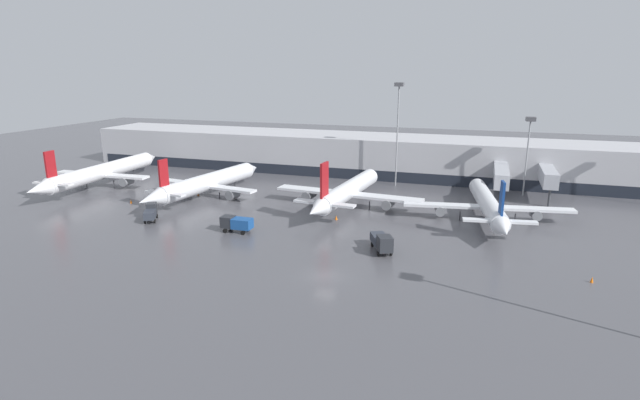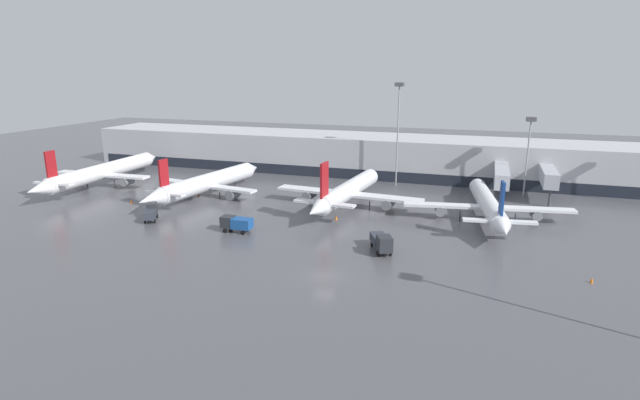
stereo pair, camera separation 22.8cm
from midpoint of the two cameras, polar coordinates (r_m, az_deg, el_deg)
The scene contains 16 objects.
ground_plane at distance 61.48m, azimuth 0.47°, elevation -8.67°, with size 320.00×320.00×0.00m, color #4C4C51.
terminal_building at distance 118.50m, azimuth 9.79°, elevation 4.89°, with size 160.00×31.05×9.00m.
parked_jet_0 at distance 100.55m, azimuth -12.88°, elevation 1.94°, with size 22.22×34.81×9.18m.
parked_jet_1 at distance 86.64m, azimuth 18.56°, elevation -0.46°, with size 27.32×32.28×9.04m.
parked_jet_2 at distance 90.64m, azimuth 3.08°, elevation 1.02°, with size 27.69×33.43×10.02m.
parked_jet_4 at distance 115.61m, azimuth -23.75°, elevation 2.95°, with size 21.86×38.75×9.75m.
service_truck_0 at distance 69.21m, azimuth 7.01°, elevation -4.73°, with size 4.25×6.12×2.72m.
service_truck_1 at distance 87.29m, azimuth -18.86°, elevation -1.31°, with size 3.69×4.91×2.67m.
service_truck_2 at distance 77.82m, azimuth -9.60°, elevation -2.61°, with size 4.87×2.16×2.44m.
traffic_cone_0 at distance 99.86m, azimuth -20.85°, elevation -0.14°, with size 0.37×0.37×0.78m.
traffic_cone_1 at distance 83.39m, azimuth 1.79°, elevation -2.02°, with size 0.45×0.45×0.70m.
traffic_cone_2 at distance 106.04m, azimuth -15.64°, elevation 1.07°, with size 0.38×0.38×0.59m.
traffic_cone_3 at distance 67.65m, azimuth 28.56°, elevation -7.99°, with size 0.38×0.38×0.73m.
traffic_cone_4 at distance 102.19m, azimuth -13.80°, elevation 0.69°, with size 0.42×0.42×0.60m.
apron_light_mast_2 at distance 104.75m, azimuth 22.76°, elevation 7.10°, with size 1.80×1.80×15.51m.
apron_light_mast_3 at distance 106.68m, azimuth 8.89°, elevation 10.47°, with size 1.80×1.80×21.69m.
Camera 1 is at (17.08, -53.73, 24.52)m, focal length 28.00 mm.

